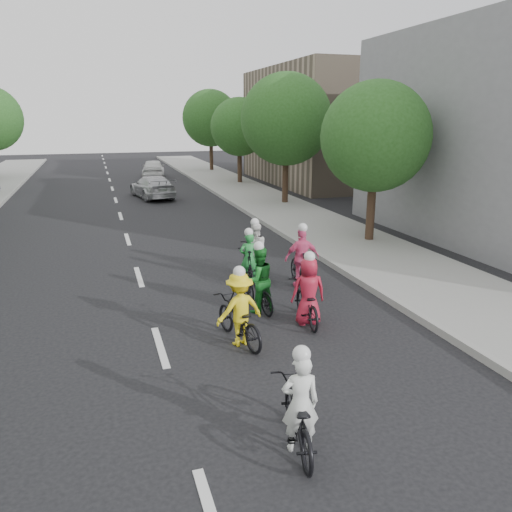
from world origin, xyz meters
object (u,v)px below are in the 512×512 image
cyclist_6 (258,285)px  cyclist_0 (307,298)px  cyclist_5 (301,263)px  follow_car_trail (153,168)px  cyclist_1 (298,413)px  follow_car_lead (152,187)px  cyclist_2 (239,315)px  cyclist_4 (248,263)px  cyclist_3 (254,255)px

cyclist_6 → cyclist_0: bearing=119.3°
cyclist_5 → follow_car_trail: size_ratio=0.44×
cyclist_1 → follow_car_trail: bearing=-82.4°
follow_car_lead → follow_car_trail: bearing=-107.0°
cyclist_2 → follow_car_lead: size_ratio=0.44×
cyclist_0 → cyclist_4: (-0.44, 3.28, -0.03)m
cyclist_5 → cyclist_6: bearing=43.1°
cyclist_0 → cyclist_3: 3.91m
follow_car_trail → cyclist_2: bearing=94.2°
cyclist_2 → cyclist_4: bearing=-121.5°
cyclist_4 → follow_car_lead: bearing=-79.3°
cyclist_4 → cyclist_6: cyclist_6 is taller
cyclist_2 → cyclist_6: 1.89m
cyclist_5 → follow_car_trail: 27.87m
follow_car_lead → cyclist_1: bearing=78.3°
cyclist_2 → cyclist_1: bearing=76.0°
follow_car_lead → follow_car_trail: (1.24, 10.35, 0.06)m
cyclist_1 → cyclist_0: bearing=-104.4°
cyclist_5 → follow_car_lead: cyclist_5 is taller
cyclist_1 → cyclist_2: 3.60m
follow_car_lead → follow_car_trail: follow_car_trail is taller
cyclist_3 → cyclist_5: bearing=128.1°
follow_car_trail → cyclist_5: bearing=99.4°
cyclist_5 → cyclist_6: 2.24m
cyclist_3 → cyclist_6: bearing=79.6°
cyclist_5 → follow_car_lead: size_ratio=0.41×
cyclist_1 → cyclist_3: size_ratio=1.04×
cyclist_3 → follow_car_lead: cyclist_3 is taller
cyclist_1 → cyclist_2: bearing=-81.5°
cyclist_1 → cyclist_5: size_ratio=1.04×
follow_car_lead → cyclist_0: bearing=83.5°
cyclist_6 → follow_car_lead: (-0.44, 18.91, -0.03)m
cyclist_1 → cyclist_3: (1.90, 8.08, 0.08)m
cyclist_0 → cyclist_5: 2.62m
cyclist_2 → follow_car_trail: (1.76, 30.88, 0.08)m
cyclist_4 → follow_car_lead: size_ratio=0.38×
cyclist_5 → cyclist_6: (-1.74, -1.41, 0.00)m
cyclist_3 → follow_car_trail: size_ratio=0.44×
cyclist_4 → cyclist_1: bearing=86.3°
cyclist_4 → follow_car_trail: 27.04m
cyclist_4 → follow_car_trail: bearing=-83.1°
cyclist_4 → cyclist_6: size_ratio=0.96×
cyclist_2 → cyclist_5: size_ratio=1.08×
cyclist_0 → cyclist_6: (-0.86, 1.05, 0.07)m
cyclist_4 → cyclist_6: 2.27m
cyclist_6 → cyclist_1: bearing=68.3°
follow_car_trail → follow_car_lead: bearing=90.6°
cyclist_2 → cyclist_4: (1.38, 3.85, -0.05)m
cyclist_5 → follow_car_lead: bearing=-78.8°
cyclist_2 → cyclist_4: cyclist_2 is taller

